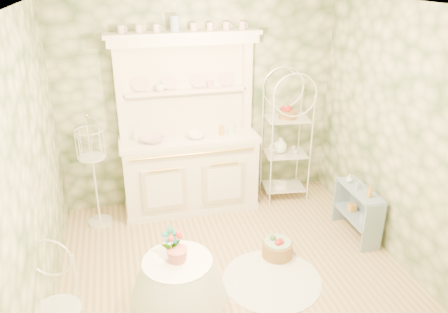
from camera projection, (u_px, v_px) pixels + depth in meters
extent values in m
plane|color=tan|center=(235.00, 274.00, 4.62)|extent=(3.60, 3.60, 0.00)
plane|color=white|center=(239.00, 6.00, 3.54)|extent=(3.60, 3.60, 0.00)
plane|color=beige|center=(32.00, 179.00, 3.68)|extent=(3.60, 3.60, 0.00)
plane|color=beige|center=(406.00, 140.00, 4.48)|extent=(3.60, 3.60, 0.00)
plane|color=beige|center=(200.00, 104.00, 5.68)|extent=(3.60, 3.60, 0.00)
plane|color=beige|center=(322.00, 281.00, 2.48)|extent=(3.60, 3.60, 0.00)
cube|color=white|center=(189.00, 127.00, 5.47)|extent=(1.87, 0.61, 2.29)
cube|color=white|center=(286.00, 139.00, 5.87)|extent=(0.58, 0.44, 1.71)
cube|color=#7E95AB|center=(357.00, 212.00, 5.19)|extent=(0.30, 0.75, 0.63)
cylinder|color=white|center=(179.00, 296.00, 3.83)|extent=(0.76, 0.76, 0.67)
cube|color=white|center=(93.00, 168.00, 5.23)|extent=(0.41, 0.41, 1.55)
cylinder|color=#9D703D|center=(277.00, 249.00, 4.87)|extent=(0.39, 0.39, 0.20)
cylinder|color=white|center=(272.00, 280.00, 4.53)|extent=(1.19, 1.19, 0.01)
imported|color=white|center=(153.00, 141.00, 5.36)|extent=(0.37, 0.37, 0.07)
imported|color=white|center=(196.00, 137.00, 5.48)|extent=(0.24, 0.24, 0.08)
imported|color=white|center=(160.00, 89.00, 5.35)|extent=(0.15, 0.15, 0.09)
imported|color=white|center=(211.00, 86.00, 5.50)|extent=(0.10, 0.10, 0.09)
imported|color=#3F7238|center=(171.00, 246.00, 3.64)|extent=(0.17, 0.13, 0.31)
imported|color=#C68931|center=(370.00, 192.00, 4.88)|extent=(0.08, 0.08, 0.15)
imported|color=#8EA0CA|center=(358.00, 186.00, 5.06)|extent=(0.05, 0.05, 0.11)
imported|color=silver|center=(349.00, 180.00, 5.22)|extent=(0.10, 0.10, 0.10)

